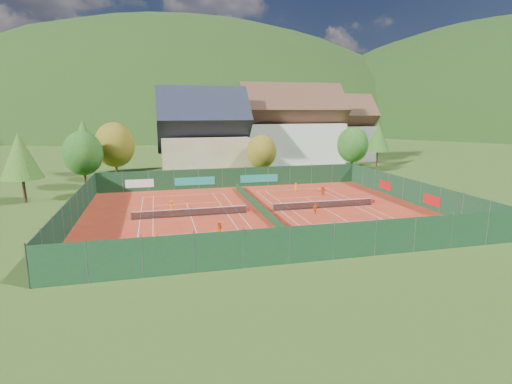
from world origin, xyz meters
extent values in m
plane|color=#304F18|center=(0.00, 0.00, -0.02)|extent=(600.00, 600.00, 0.00)
cube|color=#B6301A|center=(0.00, 0.00, 0.01)|extent=(40.00, 32.00, 0.01)
cube|color=white|center=(-8.00, 11.88, 0.01)|extent=(10.97, 0.06, 0.00)
cube|color=white|center=(-8.00, -11.88, 0.01)|extent=(10.97, 0.06, 0.00)
cube|color=white|center=(-13.48, 0.00, 0.01)|extent=(0.06, 23.77, 0.00)
cube|color=white|center=(-2.51, 0.00, 0.01)|extent=(0.06, 23.77, 0.00)
cube|color=white|center=(-12.12, 0.00, 0.01)|extent=(0.06, 23.77, 0.00)
cube|color=white|center=(-3.88, 0.00, 0.01)|extent=(0.06, 23.77, 0.00)
cube|color=white|center=(-8.00, 6.40, 0.01)|extent=(8.23, 0.06, 0.00)
cube|color=white|center=(-8.00, -6.40, 0.01)|extent=(8.23, 0.06, 0.00)
cube|color=white|center=(-8.00, 0.00, 0.01)|extent=(0.06, 12.80, 0.00)
cube|color=white|center=(8.00, 11.88, 0.01)|extent=(10.97, 0.06, 0.00)
cube|color=white|center=(8.00, -11.88, 0.01)|extent=(10.97, 0.06, 0.00)
cube|color=white|center=(2.51, 0.00, 0.01)|extent=(0.06, 23.77, 0.00)
cube|color=white|center=(13.48, 0.00, 0.01)|extent=(0.06, 23.77, 0.00)
cube|color=white|center=(3.88, 0.00, 0.01)|extent=(0.06, 23.77, 0.00)
cube|color=white|center=(12.12, 0.00, 0.01)|extent=(0.06, 23.77, 0.00)
cube|color=white|center=(8.00, 6.40, 0.01)|extent=(8.23, 0.06, 0.00)
cube|color=white|center=(8.00, -6.40, 0.01)|extent=(8.23, 0.06, 0.00)
cube|color=white|center=(8.00, 0.00, 0.01)|extent=(0.06, 12.80, 0.00)
cylinder|color=#59595B|center=(-14.40, 0.00, 0.51)|extent=(0.10, 0.10, 1.02)
cylinder|color=#59595B|center=(-1.60, 0.00, 0.51)|extent=(0.10, 0.10, 1.02)
cube|color=black|center=(-8.00, 0.00, 0.46)|extent=(12.80, 0.02, 0.86)
cube|color=white|center=(-8.00, 0.00, 0.89)|extent=(12.80, 0.04, 0.06)
cube|color=red|center=(-1.35, 0.00, 0.45)|extent=(0.40, 0.04, 0.40)
cylinder|color=#59595B|center=(1.60, 0.00, 0.51)|extent=(0.10, 0.10, 1.02)
cylinder|color=#59595B|center=(14.40, 0.00, 0.51)|extent=(0.10, 0.10, 1.02)
cube|color=black|center=(8.00, 0.00, 0.46)|extent=(12.80, 0.02, 0.86)
cube|color=white|center=(8.00, 0.00, 0.89)|extent=(12.80, 0.04, 0.06)
cube|color=red|center=(14.65, 0.00, 0.45)|extent=(0.40, 0.04, 0.40)
cube|color=#133419|center=(0.00, 0.00, 0.50)|extent=(0.03, 28.80, 1.00)
cube|color=#12331A|center=(0.00, 16.00, 1.50)|extent=(40.00, 0.04, 3.00)
cube|color=teal|center=(-6.00, 15.94, 1.20)|extent=(6.00, 0.03, 1.20)
cube|color=teal|center=(4.00, 15.94, 1.20)|extent=(6.00, 0.03, 1.20)
cube|color=silver|center=(-14.00, 15.94, 1.20)|extent=(4.00, 0.03, 1.20)
cube|color=#14381E|center=(0.00, -16.00, 1.50)|extent=(40.00, 0.04, 3.00)
cube|color=#133521|center=(-20.00, 0.00, 1.50)|extent=(0.04, 32.00, 3.00)
cube|color=#13361E|center=(20.00, 0.00, 1.50)|extent=(0.04, 32.00, 3.00)
cube|color=#B21414|center=(19.94, -4.00, 1.20)|extent=(0.03, 3.00, 1.20)
cube|color=#B21414|center=(19.94, 6.00, 1.20)|extent=(0.03, 3.00, 1.20)
cube|color=beige|center=(-3.00, 30.00, 3.50)|extent=(15.00, 12.00, 7.00)
cube|color=#1E2333|center=(-3.00, 30.00, 10.00)|extent=(16.20, 12.00, 12.00)
cube|color=silver|center=(16.00, 36.00, 4.50)|extent=(20.00, 11.00, 9.00)
cube|color=brown|center=(16.00, 36.00, 11.75)|extent=(21.60, 11.00, 11.00)
cube|color=silver|center=(30.00, 44.00, 4.00)|extent=(16.00, 10.00, 8.00)
cube|color=brown|center=(30.00, 44.00, 10.50)|extent=(17.28, 10.00, 10.00)
cylinder|color=#432F18|center=(-22.00, 20.00, 1.40)|extent=(0.36, 0.36, 2.80)
ellipsoid|color=#205518|center=(-22.00, 20.00, 5.40)|extent=(5.72, 5.72, 6.58)
cylinder|color=#482D19|center=(-18.00, 26.00, 1.57)|extent=(0.36, 0.36, 3.15)
ellipsoid|color=olive|center=(-18.00, 26.00, 6.07)|extent=(6.44, 6.44, 7.40)
cylinder|color=#4C2E1B|center=(-24.00, 34.00, 1.75)|extent=(0.36, 0.36, 3.50)
cone|color=#2E5B1A|center=(-24.00, 34.00, 6.75)|extent=(5.60, 5.60, 6.50)
cylinder|color=#4D351B|center=(6.00, 22.00, 1.22)|extent=(0.36, 0.36, 2.45)
ellipsoid|color=olive|center=(6.00, 22.00, 4.72)|extent=(5.01, 5.01, 5.76)
cylinder|color=#462B19|center=(24.00, 24.00, 1.40)|extent=(0.36, 0.36, 2.80)
ellipsoid|color=#225A19|center=(24.00, 24.00, 5.40)|extent=(5.72, 5.72, 6.58)
cylinder|color=#482D1A|center=(34.00, 32.00, 1.57)|extent=(0.36, 0.36, 3.15)
cone|color=#265919|center=(34.00, 32.00, 6.07)|extent=(5.04, 5.04, 5.85)
cylinder|color=#492A1A|center=(-28.00, 12.00, 1.57)|extent=(0.36, 0.36, 3.15)
cone|color=#30601B|center=(-28.00, 12.00, 6.07)|extent=(5.04, 5.04, 5.85)
cylinder|color=#462F19|center=(26.00, 40.00, 1.75)|extent=(0.36, 0.36, 3.50)
ellipsoid|color=olive|center=(26.00, 40.00, 6.75)|extent=(7.15, 7.15, 8.22)
ellipsoid|color=black|center=(10.00, 300.00, -42.35)|extent=(440.00, 440.00, 242.00)
ellipsoid|color=black|center=(240.00, 190.00, -38.57)|extent=(380.00, 380.00, 220.40)
cylinder|color=slate|center=(11.27, -10.57, 0.40)|extent=(0.02, 0.02, 0.80)
cylinder|color=slate|center=(11.57, -10.57, 0.40)|extent=(0.02, 0.02, 0.80)
cylinder|color=slate|center=(11.27, -10.27, 0.40)|extent=(0.02, 0.02, 0.80)
cylinder|color=slate|center=(11.57, -10.27, 0.40)|extent=(0.02, 0.02, 0.80)
cube|color=slate|center=(11.42, -10.42, 0.55)|extent=(0.34, 0.34, 0.30)
ellipsoid|color=#CCD833|center=(11.42, -10.42, 0.58)|extent=(0.28, 0.28, 0.16)
sphere|color=#CCD833|center=(-9.83, -5.07, 0.03)|extent=(0.07, 0.07, 0.07)
sphere|color=#CCD833|center=(5.20, -7.99, 0.03)|extent=(0.07, 0.07, 0.07)
sphere|color=#CCD833|center=(4.03, 5.43, 0.03)|extent=(0.07, 0.07, 0.07)
imported|color=#FF5116|center=(-11.71, -10.33, 0.76)|extent=(0.65, 0.56, 1.52)
imported|color=orange|center=(-6.07, -8.17, 0.71)|extent=(0.87, 0.85, 1.42)
imported|color=orange|center=(-9.99, 1.99, 0.78)|extent=(1.09, 0.74, 1.57)
imported|color=orange|center=(5.76, -2.68, 0.69)|extent=(0.87, 0.68, 1.37)
imported|color=orange|center=(8.00, 10.15, 0.66)|extent=(0.69, 0.49, 1.32)
imported|color=#FD5F16|center=(10.54, 6.26, 0.71)|extent=(1.38, 0.67, 1.42)
camera|label=1|loc=(-11.42, -43.59, 11.62)|focal=28.00mm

